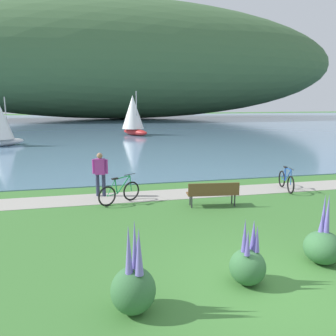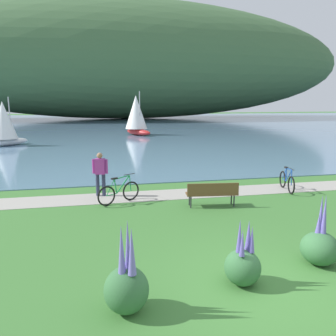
{
  "view_description": "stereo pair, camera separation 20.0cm",
  "coord_description": "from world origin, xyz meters",
  "px_view_note": "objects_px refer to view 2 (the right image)",
  "views": [
    {
      "loc": [
        -3.37,
        -5.52,
        3.65
      ],
      "look_at": [
        -0.46,
        7.53,
        1.0
      ],
      "focal_mm": 36.24,
      "sensor_mm": 36.0,
      "label": 1
    },
    {
      "loc": [
        -3.17,
        -5.57,
        3.65
      ],
      "look_at": [
        -0.46,
        7.53,
        1.0
      ],
      "focal_mm": 36.24,
      "sensor_mm": 36.0,
      "label": 2
    }
  ],
  "objects_px": {
    "park_bench_near_camera": "(212,192)",
    "bicycle_beside_path": "(287,181)",
    "sailboat_mid_bay": "(4,123)",
    "bicycle_leaning_near_bench": "(119,192)",
    "sailboat_nearest_to_shore": "(136,115)",
    "person_at_shoreline": "(100,171)"
  },
  "relations": [
    {
      "from": "person_at_shoreline",
      "to": "sailboat_mid_bay",
      "type": "xyz_separation_m",
      "value": [
        -7.44,
        16.69,
        0.92
      ]
    },
    {
      "from": "bicycle_leaning_near_bench",
      "to": "park_bench_near_camera",
      "type": "bearing_deg",
      "value": -19.34
    },
    {
      "from": "park_bench_near_camera",
      "to": "bicycle_beside_path",
      "type": "bearing_deg",
      "value": 21.07
    },
    {
      "from": "park_bench_near_camera",
      "to": "bicycle_beside_path",
      "type": "xyz_separation_m",
      "value": [
        3.73,
        1.44,
        -0.12
      ]
    },
    {
      "from": "person_at_shoreline",
      "to": "bicycle_beside_path",
      "type": "bearing_deg",
      "value": -5.61
    },
    {
      "from": "bicycle_leaning_near_bench",
      "to": "person_at_shoreline",
      "type": "xyz_separation_m",
      "value": [
        -0.64,
        1.07,
        0.58
      ]
    },
    {
      "from": "sailboat_mid_bay",
      "to": "person_at_shoreline",
      "type": "bearing_deg",
      "value": -65.99
    },
    {
      "from": "park_bench_near_camera",
      "to": "person_at_shoreline",
      "type": "bearing_deg",
      "value": 150.18
    },
    {
      "from": "bicycle_leaning_near_bench",
      "to": "sailboat_mid_bay",
      "type": "distance_m",
      "value": 19.57
    },
    {
      "from": "sailboat_nearest_to_shore",
      "to": "sailboat_mid_bay",
      "type": "height_order",
      "value": "sailboat_nearest_to_shore"
    },
    {
      "from": "sailboat_mid_bay",
      "to": "bicycle_leaning_near_bench",
      "type": "bearing_deg",
      "value": -65.55
    },
    {
      "from": "bicycle_leaning_near_bench",
      "to": "bicycle_beside_path",
      "type": "height_order",
      "value": "same"
    },
    {
      "from": "person_at_shoreline",
      "to": "sailboat_nearest_to_shore",
      "type": "distance_m",
      "value": 23.88
    },
    {
      "from": "park_bench_near_camera",
      "to": "sailboat_mid_bay",
      "type": "xyz_separation_m",
      "value": [
        -11.24,
        18.87,
        1.37
      ]
    },
    {
      "from": "bicycle_beside_path",
      "to": "person_at_shoreline",
      "type": "height_order",
      "value": "person_at_shoreline"
    },
    {
      "from": "person_at_shoreline",
      "to": "sailboat_mid_bay",
      "type": "relative_size",
      "value": 0.43
    },
    {
      "from": "bicycle_leaning_near_bench",
      "to": "sailboat_mid_bay",
      "type": "xyz_separation_m",
      "value": [
        -8.08,
        17.76,
        1.5
      ]
    },
    {
      "from": "park_bench_near_camera",
      "to": "sailboat_mid_bay",
      "type": "relative_size",
      "value": 0.47
    },
    {
      "from": "bicycle_leaning_near_bench",
      "to": "sailboat_mid_bay",
      "type": "height_order",
      "value": "sailboat_mid_bay"
    },
    {
      "from": "person_at_shoreline",
      "to": "park_bench_near_camera",
      "type": "bearing_deg",
      "value": -29.82
    },
    {
      "from": "park_bench_near_camera",
      "to": "bicycle_beside_path",
      "type": "distance_m",
      "value": 4.0
    },
    {
      "from": "person_at_shoreline",
      "to": "sailboat_nearest_to_shore",
      "type": "bearing_deg",
      "value": 80.15
    }
  ]
}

